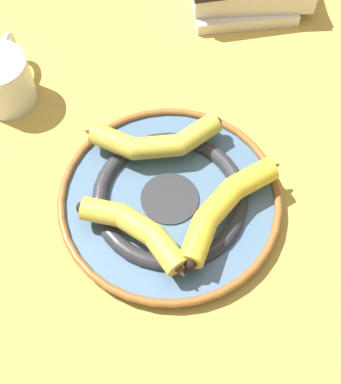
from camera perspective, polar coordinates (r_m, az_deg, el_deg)
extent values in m
plane|color=gold|center=(0.73, 0.66, -0.21)|extent=(2.80, 2.80, 0.00)
cylinder|color=slate|center=(0.72, 0.00, -1.06)|extent=(0.29, 0.29, 0.01)
torus|color=#2D2D33|center=(0.71, 0.00, -0.65)|extent=(0.21, 0.21, 0.02)
cylinder|color=#2D2D33|center=(0.71, 0.00, -0.74)|extent=(0.08, 0.08, 0.00)
torus|color=#995B28|center=(0.71, 0.00, -0.69)|extent=(0.30, 0.30, 0.01)
cylinder|color=gold|center=(0.73, -6.10, 5.46)|extent=(0.06, 0.04, 0.03)
cylinder|color=gold|center=(0.72, -1.47, 4.82)|extent=(0.07, 0.06, 0.03)
cylinder|color=gold|center=(0.73, 2.89, 6.26)|extent=(0.05, 0.07, 0.03)
sphere|color=gold|center=(0.72, -3.94, 4.59)|extent=(0.03, 0.03, 0.03)
sphere|color=gold|center=(0.72, 0.99, 5.03)|extent=(0.03, 0.03, 0.03)
cone|color=#472D19|center=(0.74, -8.20, 6.30)|extent=(0.03, 0.03, 0.02)
sphere|color=black|center=(0.74, 4.75, 7.44)|extent=(0.02, 0.02, 0.02)
cylinder|color=yellow|center=(0.70, 8.77, 1.46)|extent=(0.06, 0.07, 0.03)
cylinder|color=yellow|center=(0.68, 5.30, -1.29)|extent=(0.04, 0.06, 0.03)
cylinder|color=yellow|center=(0.65, 2.96, -5.23)|extent=(0.04, 0.06, 0.03)
sphere|color=yellow|center=(0.69, 6.77, 0.39)|extent=(0.03, 0.03, 0.03)
sphere|color=yellow|center=(0.66, 3.77, -3.03)|extent=(0.03, 0.03, 0.03)
cone|color=#472D19|center=(0.71, 10.70, 2.50)|extent=(0.04, 0.04, 0.02)
sphere|color=black|center=(0.64, 2.11, -7.51)|extent=(0.02, 0.02, 0.02)
cylinder|color=gold|center=(0.65, -0.44, -6.42)|extent=(0.06, 0.05, 0.03)
cylinder|color=gold|center=(0.66, -3.49, -3.62)|extent=(0.05, 0.03, 0.03)
cylinder|color=gold|center=(0.67, -7.32, -2.10)|extent=(0.06, 0.05, 0.03)
sphere|color=gold|center=(0.65, -1.69, -4.74)|extent=(0.03, 0.03, 0.03)
sphere|color=gold|center=(0.67, -5.25, -2.52)|extent=(0.03, 0.03, 0.03)
cone|color=#472D19|center=(0.64, 0.85, -8.14)|extent=(0.03, 0.03, 0.02)
sphere|color=black|center=(0.68, -9.36, -1.68)|extent=(0.02, 0.02, 0.02)
cylinder|color=white|center=(0.83, -17.51, 11.20)|extent=(0.09, 0.09, 0.08)
torus|color=white|center=(0.87, -16.82, 14.16)|extent=(0.04, 0.05, 0.06)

